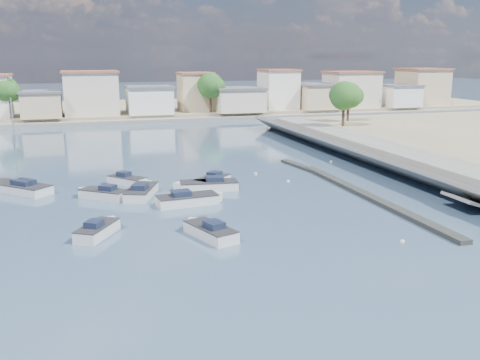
{
  "coord_description": "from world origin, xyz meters",
  "views": [
    {
      "loc": [
        -17.4,
        -31.18,
        12.41
      ],
      "look_at": [
        -3.73,
        14.33,
        1.4
      ],
      "focal_mm": 40.0,
      "sensor_mm": 36.0,
      "label": 1
    }
  ],
  "objects_px": {
    "motorboat_d": "(211,182)",
    "motorboat_g": "(129,181)",
    "motorboat_a": "(209,231)",
    "motorboat_e": "(142,192)",
    "motorboat_h": "(190,200)",
    "sailboat": "(17,188)",
    "motorboat_c": "(206,186)",
    "motorboat_f": "(102,194)",
    "motorboat_b": "(99,230)"
  },
  "relations": [
    {
      "from": "motorboat_b",
      "to": "motorboat_g",
      "type": "height_order",
      "value": "same"
    },
    {
      "from": "sailboat",
      "to": "motorboat_a",
      "type": "bearing_deg",
      "value": -50.89
    },
    {
      "from": "motorboat_f",
      "to": "sailboat",
      "type": "relative_size",
      "value": 0.5
    },
    {
      "from": "motorboat_b",
      "to": "motorboat_d",
      "type": "height_order",
      "value": "same"
    },
    {
      "from": "motorboat_d",
      "to": "motorboat_h",
      "type": "xyz_separation_m",
      "value": [
        -3.29,
        -6.05,
        0.0
      ]
    },
    {
      "from": "motorboat_e",
      "to": "sailboat",
      "type": "xyz_separation_m",
      "value": [
        -11.1,
        4.76,
        0.03
      ]
    },
    {
      "from": "motorboat_b",
      "to": "motorboat_h",
      "type": "distance_m",
      "value": 10.05
    },
    {
      "from": "motorboat_a",
      "to": "motorboat_b",
      "type": "height_order",
      "value": "same"
    },
    {
      "from": "motorboat_e",
      "to": "motorboat_h",
      "type": "distance_m",
      "value": 5.48
    },
    {
      "from": "motorboat_c",
      "to": "motorboat_h",
      "type": "bearing_deg",
      "value": -117.83
    },
    {
      "from": "motorboat_g",
      "to": "motorboat_h",
      "type": "distance_m",
      "value": 9.7
    },
    {
      "from": "motorboat_c",
      "to": "motorboat_h",
      "type": "relative_size",
      "value": 1.05
    },
    {
      "from": "motorboat_a",
      "to": "motorboat_g",
      "type": "distance_m",
      "value": 17.8
    },
    {
      "from": "motorboat_b",
      "to": "motorboat_c",
      "type": "relative_size",
      "value": 0.69
    },
    {
      "from": "motorboat_e",
      "to": "motorboat_f",
      "type": "bearing_deg",
      "value": 178.42
    },
    {
      "from": "motorboat_f",
      "to": "motorboat_h",
      "type": "xyz_separation_m",
      "value": [
        7.22,
        -4.19,
        0.0
      ]
    },
    {
      "from": "motorboat_a",
      "to": "sailboat",
      "type": "height_order",
      "value": "sailboat"
    },
    {
      "from": "motorboat_e",
      "to": "sailboat",
      "type": "bearing_deg",
      "value": 156.8
    },
    {
      "from": "motorboat_c",
      "to": "motorboat_g",
      "type": "height_order",
      "value": "same"
    },
    {
      "from": "motorboat_a",
      "to": "motorboat_h",
      "type": "height_order",
      "value": "same"
    },
    {
      "from": "motorboat_d",
      "to": "motorboat_c",
      "type": "bearing_deg",
      "value": -120.56
    },
    {
      "from": "motorboat_f",
      "to": "motorboat_g",
      "type": "xyz_separation_m",
      "value": [
        2.78,
        4.44,
        0.0
      ]
    },
    {
      "from": "motorboat_d",
      "to": "motorboat_f",
      "type": "height_order",
      "value": "same"
    },
    {
      "from": "motorboat_f",
      "to": "motorboat_h",
      "type": "distance_m",
      "value": 8.34
    },
    {
      "from": "motorboat_b",
      "to": "sailboat",
      "type": "relative_size",
      "value": 0.48
    },
    {
      "from": "motorboat_d",
      "to": "motorboat_e",
      "type": "relative_size",
      "value": 0.76
    },
    {
      "from": "motorboat_d",
      "to": "motorboat_f",
      "type": "distance_m",
      "value": 10.67
    },
    {
      "from": "motorboat_a",
      "to": "sailboat",
      "type": "distance_m",
      "value": 22.65
    },
    {
      "from": "motorboat_c",
      "to": "motorboat_a",
      "type": "bearing_deg",
      "value": -102.23
    },
    {
      "from": "motorboat_e",
      "to": "motorboat_h",
      "type": "height_order",
      "value": "same"
    },
    {
      "from": "motorboat_b",
      "to": "motorboat_f",
      "type": "relative_size",
      "value": 0.95
    },
    {
      "from": "motorboat_b",
      "to": "motorboat_c",
      "type": "height_order",
      "value": "same"
    },
    {
      "from": "motorboat_d",
      "to": "motorboat_g",
      "type": "height_order",
      "value": "same"
    },
    {
      "from": "motorboat_e",
      "to": "motorboat_f",
      "type": "xyz_separation_m",
      "value": [
        -3.57,
        0.1,
        -0.0
      ]
    },
    {
      "from": "motorboat_f",
      "to": "motorboat_c",
      "type": "bearing_deg",
      "value": 2.35
    },
    {
      "from": "motorboat_a",
      "to": "motorboat_e",
      "type": "relative_size",
      "value": 0.89
    },
    {
      "from": "motorboat_a",
      "to": "motorboat_e",
      "type": "bearing_deg",
      "value": 103.96
    },
    {
      "from": "motorboat_b",
      "to": "motorboat_h",
      "type": "height_order",
      "value": "same"
    },
    {
      "from": "motorboat_a",
      "to": "motorboat_d",
      "type": "xyz_separation_m",
      "value": [
        3.75,
        14.78,
        -0.0
      ]
    },
    {
      "from": "motorboat_h",
      "to": "sailboat",
      "type": "height_order",
      "value": "sailboat"
    },
    {
      "from": "sailboat",
      "to": "motorboat_c",
      "type": "bearing_deg",
      "value": -13.95
    },
    {
      "from": "motorboat_b",
      "to": "motorboat_c",
      "type": "xyz_separation_m",
      "value": [
        10.31,
        10.82,
        0.0
      ]
    },
    {
      "from": "motorboat_b",
      "to": "sailboat",
      "type": "xyz_separation_m",
      "value": [
        -6.87,
        15.08,
        0.03
      ]
    },
    {
      "from": "motorboat_d",
      "to": "motorboat_g",
      "type": "xyz_separation_m",
      "value": [
        -7.72,
        2.57,
        0.0
      ]
    },
    {
      "from": "motorboat_c",
      "to": "sailboat",
      "type": "bearing_deg",
      "value": 166.05
    },
    {
      "from": "motorboat_d",
      "to": "motorboat_e",
      "type": "distance_m",
      "value": 7.21
    },
    {
      "from": "motorboat_g",
      "to": "motorboat_h",
      "type": "xyz_separation_m",
      "value": [
        4.44,
        -8.63,
        -0.0
      ]
    },
    {
      "from": "motorboat_a",
      "to": "motorboat_d",
      "type": "distance_m",
      "value": 15.25
    },
    {
      "from": "motorboat_g",
      "to": "motorboat_a",
      "type": "bearing_deg",
      "value": -77.11
    },
    {
      "from": "motorboat_b",
      "to": "motorboat_g",
      "type": "distance_m",
      "value": 15.26
    }
  ]
}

